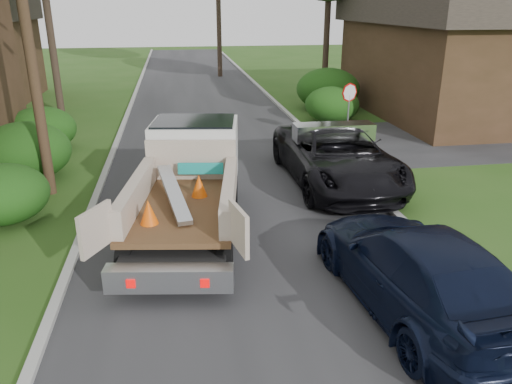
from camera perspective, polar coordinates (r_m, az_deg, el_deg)
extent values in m
plane|color=#274D16|center=(11.46, 0.08, -7.35)|extent=(120.00, 120.00, 0.00)
cube|color=#28282B|center=(20.75, -4.42, 5.62)|extent=(8.00, 90.00, 0.02)
cube|color=#28282B|center=(23.98, 25.88, 5.67)|extent=(16.00, 7.00, 0.02)
cube|color=#9E9E99|center=(20.82, -15.77, 5.10)|extent=(0.20, 90.00, 0.12)
cube|color=#9E9E99|center=(21.46, 6.61, 6.20)|extent=(0.20, 90.00, 0.12)
cylinder|color=slate|center=(20.64, 10.44, 8.11)|extent=(0.06, 0.06, 2.00)
cylinder|color=#B20A0A|center=(20.44, 10.64, 11.11)|extent=(0.71, 0.32, 0.76)
cylinder|color=#382619|center=(15.47, -24.91, 17.47)|extent=(0.30, 0.30, 10.00)
cube|color=#392717|center=(28.27, 22.61, 12.82)|extent=(9.00, 12.00, 4.50)
cube|color=#332B26|center=(28.09, 23.51, 18.95)|extent=(9.72, 12.96, 1.60)
ellipsoid|color=#133F0E|center=(14.51, -26.99, -0.21)|extent=(2.34, 2.34, 1.53)
ellipsoid|color=#133F0E|center=(17.75, -24.87, 4.24)|extent=(2.86, 2.86, 1.87)
ellipsoid|color=#133F0E|center=(21.13, -23.31, 6.63)|extent=(2.60, 2.60, 1.70)
ellipsoid|color=#133F0E|center=(24.57, 8.68, 9.85)|extent=(2.60, 2.60, 1.70)
ellipsoid|color=#133F0E|center=(27.56, 8.22, 11.58)|extent=(3.38, 3.38, 2.21)
cylinder|color=#2D2119|center=(27.62, -22.57, 17.40)|extent=(0.36, 0.36, 9.00)
cylinder|color=#2D2119|center=(31.36, 8.13, 18.45)|extent=(0.36, 0.36, 8.50)
cylinder|color=#2D2119|center=(40.14, -4.32, 20.83)|extent=(0.36, 0.36, 11.00)
cylinder|color=black|center=(14.17, -10.88, 0.02)|extent=(0.45, 0.98, 0.94)
cylinder|color=black|center=(13.96, -2.82, 0.05)|extent=(0.45, 0.98, 0.94)
cylinder|color=black|center=(10.62, -14.46, -7.59)|extent=(0.45, 0.98, 0.94)
cylinder|color=black|center=(10.33, -3.59, -7.76)|extent=(0.45, 0.98, 0.94)
cube|color=black|center=(12.23, -7.81, -2.31)|extent=(2.98, 6.32, 0.25)
cube|color=silver|center=(13.98, -6.94, 4.71)|extent=(2.56, 2.21, 1.62)
cube|color=black|center=(13.84, -7.04, 7.01)|extent=(2.38, 2.03, 0.58)
cube|color=#472D19|center=(11.40, -8.33, -1.91)|extent=(2.84, 4.07, 0.13)
cube|color=beige|center=(12.97, -7.42, 3.66)|extent=(2.29, 0.45, 1.05)
cube|color=beige|center=(11.46, -13.62, -0.20)|extent=(0.79, 3.56, 0.63)
cube|color=beige|center=(11.17, -3.10, -0.17)|extent=(0.79, 3.56, 0.63)
cube|color=silver|center=(9.61, -9.87, -9.68)|extent=(2.44, 0.72, 0.47)
cube|color=#B20505|center=(9.59, -14.13, -10.13)|extent=(0.17, 0.07, 0.17)
cube|color=#B20505|center=(9.37, -5.87, -10.34)|extent=(0.17, 0.07, 0.17)
cube|color=beige|center=(9.62, -17.81, -4.08)|extent=(0.52, 0.87, 0.84)
cube|color=beige|center=(9.19, -1.99, -4.21)|extent=(0.27, 0.94, 0.84)
cube|color=silver|center=(11.40, -9.40, -0.05)|extent=(0.75, 2.73, 0.48)
cone|color=#F2590A|center=(10.52, -12.17, -2.24)|extent=(0.43, 0.43, 0.52)
cone|color=#F2590A|center=(11.83, -6.52, 0.72)|extent=(0.43, 0.43, 0.52)
cube|color=#148C84|center=(12.74, -6.35, 2.69)|extent=(1.15, 0.27, 0.30)
imported|color=black|center=(15.94, 9.21, 4.08)|extent=(3.05, 6.50, 1.80)
imported|color=black|center=(9.74, 18.05, -8.43)|extent=(2.73, 5.79, 1.63)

